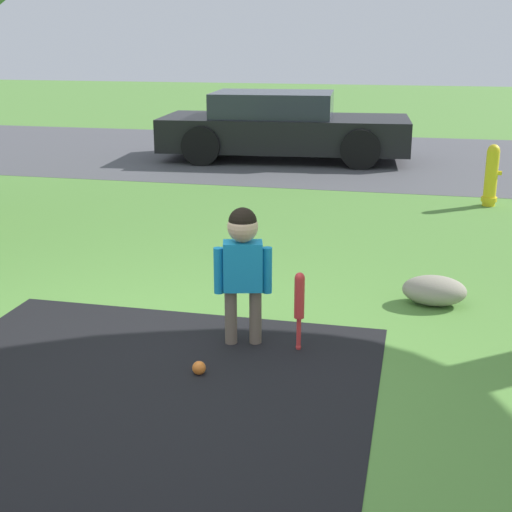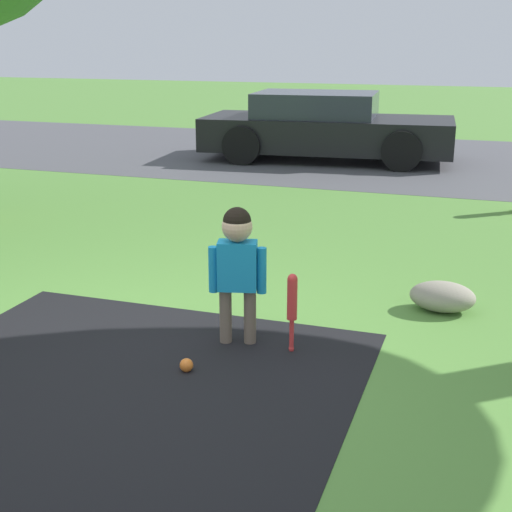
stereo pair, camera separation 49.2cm
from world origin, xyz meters
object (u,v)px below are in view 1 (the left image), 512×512
(child, at_px, (243,257))
(baseball_bat, at_px, (299,300))
(fire_hydrant, at_px, (491,176))
(parked_car, at_px, (282,127))
(sports_ball, at_px, (199,368))

(child, bearing_deg, baseball_bat, -17.28)
(fire_hydrant, relative_size, parked_car, 0.18)
(child, height_order, baseball_bat, child)
(child, height_order, sports_ball, child)
(child, relative_size, parked_car, 0.22)
(sports_ball, distance_m, parked_car, 8.57)
(baseball_bat, height_order, fire_hydrant, fire_hydrant)
(child, height_order, parked_car, parked_car)
(baseball_bat, bearing_deg, sports_ball, -136.95)
(parked_car, bearing_deg, fire_hydrant, -47.51)
(child, xyz_separation_m, parked_car, (-1.26, 7.94, -0.07))
(fire_hydrant, bearing_deg, child, -112.56)
(baseball_bat, bearing_deg, child, 177.01)
(child, bearing_deg, sports_ball, -120.59)
(fire_hydrant, bearing_deg, parked_car, 137.35)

